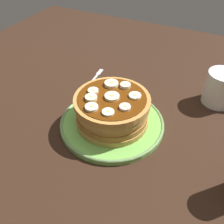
# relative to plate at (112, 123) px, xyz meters

# --- Properties ---
(ground_plane) EXTENTS (1.40, 1.40, 0.03)m
(ground_plane) POSITION_rel_plate_xyz_m (0.00, 0.00, -0.02)
(ground_plane) COLOR black
(plate) EXTENTS (0.27, 0.27, 0.01)m
(plate) POSITION_rel_plate_xyz_m (0.00, 0.00, 0.00)
(plate) COLOR #72B74C
(plate) RESTS_ON ground_plane
(pancake_stack) EXTENTS (0.19, 0.19, 0.08)m
(pancake_stack) POSITION_rel_plate_xyz_m (0.00, -0.00, 0.04)
(pancake_stack) COLOR #AB8740
(pancake_stack) RESTS_ON plate
(banana_slice_0) EXTENTS (0.04, 0.04, 0.01)m
(banana_slice_0) POSITION_rel_plate_xyz_m (0.00, -0.00, 0.08)
(banana_slice_0) COLOR #F9E6B6
(banana_slice_0) RESTS_ON pancake_stack
(banana_slice_1) EXTENTS (0.03, 0.03, 0.01)m
(banana_slice_1) POSITION_rel_plate_xyz_m (-0.02, -0.06, 0.08)
(banana_slice_1) COLOR #F2EBC6
(banana_slice_1) RESTS_ON pancake_stack
(banana_slice_2) EXTENTS (0.04, 0.04, 0.01)m
(banana_slice_2) POSITION_rel_plate_xyz_m (-0.02, 0.05, 0.08)
(banana_slice_2) COLOR beige
(banana_slice_2) RESTS_ON pancake_stack
(banana_slice_3) EXTENTS (0.03, 0.03, 0.01)m
(banana_slice_3) POSITION_rel_plate_xyz_m (0.05, 0.03, 0.08)
(banana_slice_3) COLOR #EFF4BF
(banana_slice_3) RESTS_ON pancake_stack
(banana_slice_4) EXTENTS (0.03, 0.03, 0.01)m
(banana_slice_4) POSITION_rel_plate_xyz_m (0.02, -0.05, 0.08)
(banana_slice_4) COLOR #F2E7BC
(banana_slice_4) RESTS_ON pancake_stack
(banana_slice_5) EXTENTS (0.03, 0.03, 0.01)m
(banana_slice_5) POSITION_rel_plate_xyz_m (0.04, -0.02, 0.08)
(banana_slice_5) COLOR #F7E4C1
(banana_slice_5) RESTS_ON pancake_stack
(banana_slice_6) EXTENTS (0.03, 0.03, 0.01)m
(banana_slice_6) POSITION_rel_plate_xyz_m (0.01, 0.06, 0.08)
(banana_slice_6) COLOR #F0E9BF
(banana_slice_6) RESTS_ON pancake_stack
(banana_slice_7) EXTENTS (0.03, 0.03, 0.01)m
(banana_slice_7) POSITION_rel_plate_xyz_m (-0.05, 0.00, 0.08)
(banana_slice_7) COLOR #FAEBB6
(banana_slice_7) RESTS_ON pancake_stack
(banana_slice_8) EXTENTS (0.03, 0.03, 0.01)m
(banana_slice_8) POSITION_rel_plate_xyz_m (-0.04, -0.03, 0.08)
(banana_slice_8) COLOR #F2F2BA
(banana_slice_8) RESTS_ON pancake_stack
(coffee_mug) EXTENTS (0.12, 0.09, 0.10)m
(coffee_mug) POSITION_rel_plate_xyz_m (0.23, 0.22, 0.04)
(coffee_mug) COLOR white
(coffee_mug) RESTS_ON ground_plane
(fork) EXTENTS (0.02, 0.13, 0.01)m
(fork) POSITION_rel_plate_xyz_m (-0.15, 0.17, -0.01)
(fork) COLOR silver
(fork) RESTS_ON ground_plane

